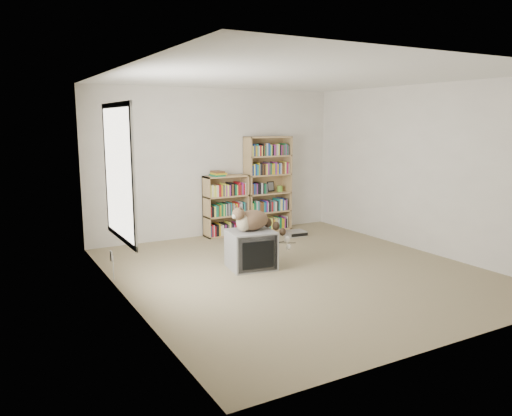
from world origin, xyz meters
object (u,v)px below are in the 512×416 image
cat (257,223)px  bookcase_tall (267,186)px  bookcase_short (226,208)px  crt_tv (251,249)px  dvd_player (295,233)px

cat → bookcase_tall: bearing=44.7°
bookcase_tall → bookcase_short: bookcase_tall is taller
crt_tv → dvd_player: crt_tv is taller
crt_tv → bookcase_tall: bookcase_tall is taller
crt_tv → bookcase_short: bookcase_short is taller
bookcase_tall → dvd_player: bearing=-74.9°
bookcase_short → dvd_player: size_ratio=2.81×
bookcase_short → bookcase_tall: bearing=-0.0°
bookcase_short → dvd_player: bookcase_short is taller
bookcase_short → crt_tv: bearing=-106.2°
crt_tv → dvd_player: (1.57, 1.29, -0.21)m
cat → bookcase_tall: bookcase_tall is taller
cat → dvd_player: size_ratio=2.14×
crt_tv → bookcase_tall: (1.39, 1.93, 0.55)m
cat → bookcase_tall: size_ratio=0.47×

